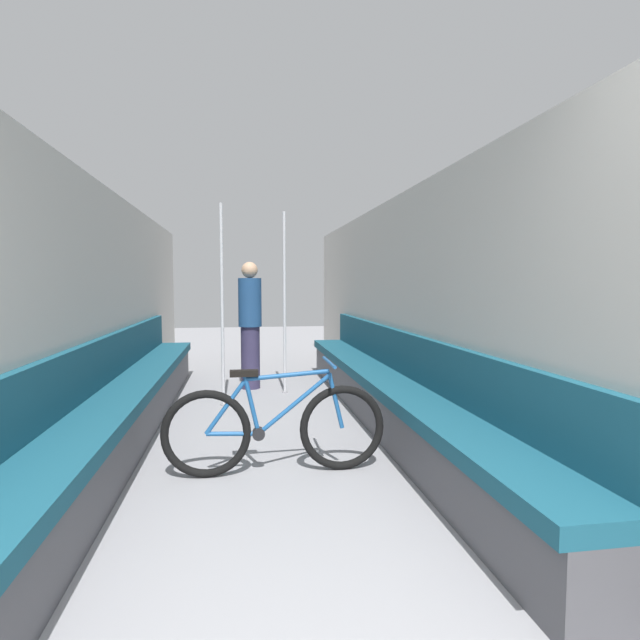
# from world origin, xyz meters

# --- Properties ---
(wall_left) EXTENTS (0.10, 10.26, 2.28)m
(wall_left) POSITION_xyz_m (-1.47, 3.53, 1.14)
(wall_left) COLOR beige
(wall_left) RESTS_ON ground
(wall_right) EXTENTS (0.10, 10.26, 2.28)m
(wall_right) POSITION_xyz_m (1.47, 3.53, 1.14)
(wall_right) COLOR beige
(wall_right) RESTS_ON ground
(bench_seat_row_left) EXTENTS (0.48, 6.06, 0.90)m
(bench_seat_row_left) POSITION_xyz_m (-1.20, 3.67, 0.31)
(bench_seat_row_left) COLOR #4C4C51
(bench_seat_row_left) RESTS_ON ground
(bench_seat_row_right) EXTENTS (0.48, 6.06, 0.90)m
(bench_seat_row_right) POSITION_xyz_m (1.20, 3.67, 0.31)
(bench_seat_row_right) COLOR #4C4C51
(bench_seat_row_right) RESTS_ON ground
(bicycle) EXTENTS (1.61, 0.46, 0.81)m
(bicycle) POSITION_xyz_m (0.05, 2.59, 0.34)
(bicycle) COLOR black
(bicycle) RESTS_ON ground
(grab_pole_near) EXTENTS (0.08, 0.08, 2.26)m
(grab_pole_near) POSITION_xyz_m (0.35, 5.29, 1.10)
(grab_pole_near) COLOR gray
(grab_pole_near) RESTS_ON ground
(grab_pole_far) EXTENTS (0.08, 0.08, 2.26)m
(grab_pole_far) POSITION_xyz_m (-0.39, 4.73, 1.10)
(grab_pole_far) COLOR gray
(grab_pole_far) RESTS_ON ground
(passenger_standing) EXTENTS (0.30, 0.30, 1.65)m
(passenger_standing) POSITION_xyz_m (-0.07, 5.61, 0.85)
(passenger_standing) COLOR #332D4C
(passenger_standing) RESTS_ON ground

